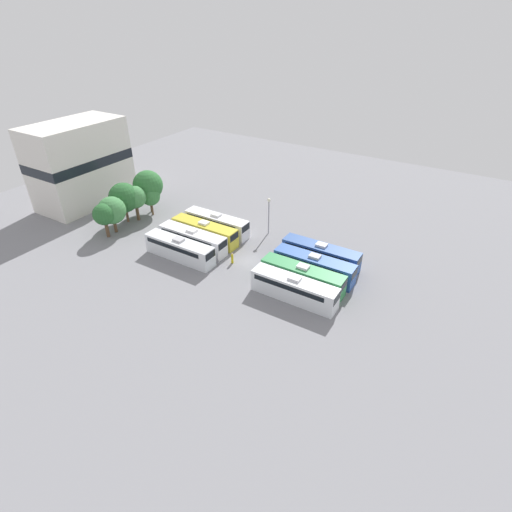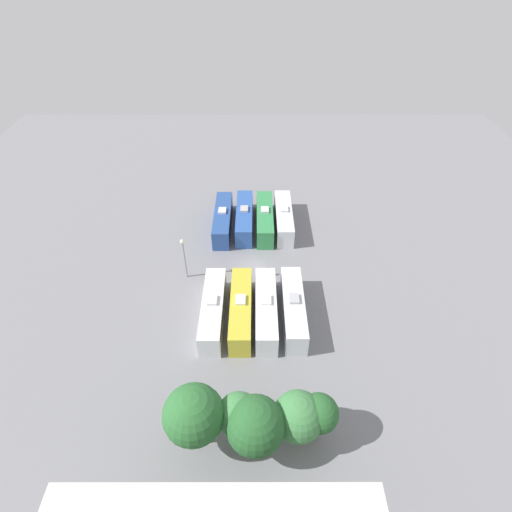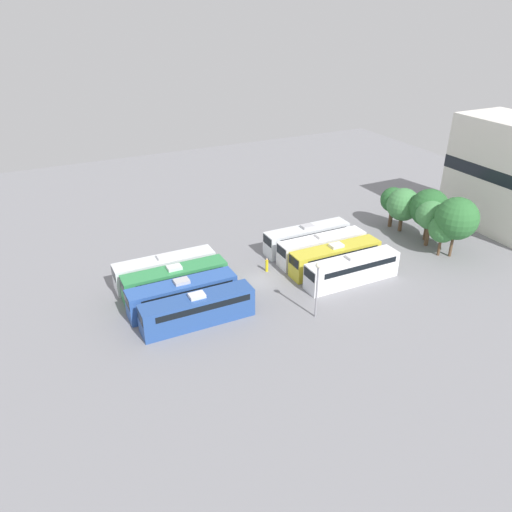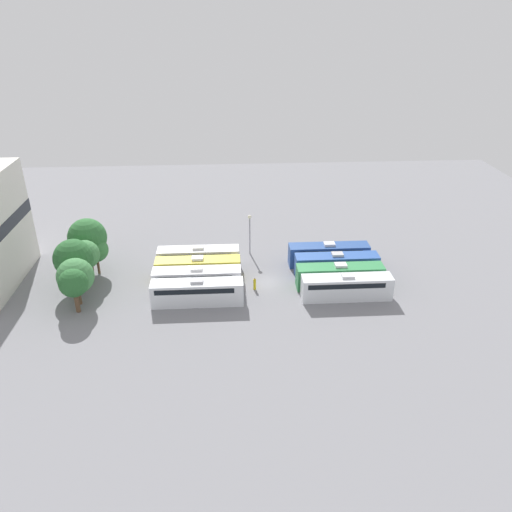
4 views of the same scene
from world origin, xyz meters
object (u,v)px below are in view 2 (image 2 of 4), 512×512
object	(u,v)px
bus_6	(241,309)
worker_person	(267,272)
bus_1	(265,218)
tree_1	(298,417)
bus_2	(244,217)
bus_3	(223,219)
tree_5	(194,415)
bus_0	(284,217)
tree_2	(255,426)
bus_7	(213,309)
tree_3	(239,415)
tree_4	(206,412)
bus_4	(293,308)
bus_5	(266,309)
light_pole	(184,252)
tree_0	(319,414)

from	to	relation	value
bus_6	worker_person	bearing A→B (deg)	-113.08
bus_1	tree_1	bearing A→B (deg)	93.92
bus_2	bus_3	world-z (taller)	same
bus_2	tree_5	distance (m)	35.65
bus_0	tree_1	distance (m)	34.89
bus_6	tree_2	world-z (taller)	tree_2
bus_7	tree_5	distance (m)	15.94
tree_3	tree_4	bearing A→B (deg)	-12.82
bus_3	tree_3	bearing A→B (deg)	96.20
bus_4	bus_5	xyz separation A→B (m)	(3.37, 0.19, 0.00)
bus_2	tree_5	world-z (taller)	tree_5
bus_6	tree_5	size ratio (longest dim) A/B	1.48
light_pole	bus_1	bearing A→B (deg)	-133.22
bus_0	tree_3	world-z (taller)	tree_3
bus_0	bus_3	size ratio (longest dim) A/B	1.00
bus_3	tree_3	xyz separation A→B (m)	(-3.73, 34.35, 2.71)
bus_3	light_pole	distance (m)	12.60
bus_1	worker_person	size ratio (longest dim) A/B	6.65
light_pole	tree_3	size ratio (longest dim) A/B	1.00
bus_2	bus_5	xyz separation A→B (m)	(-3.07, 19.70, 0.00)
light_pole	tree_3	xyz separation A→B (m)	(-8.06, 22.85, -0.06)
bus_3	bus_5	distance (m)	20.30
worker_person	tree_3	distance (m)	23.42
bus_1	bus_2	bearing A→B (deg)	-4.19
tree_2	tree_4	xyz separation A→B (m)	(4.49, -1.79, -0.96)
bus_0	bus_7	bearing A→B (deg)	63.80
bus_5	tree_4	distance (m)	15.68
bus_4	tree_4	size ratio (longest dim) A/B	2.15
bus_2	worker_person	size ratio (longest dim) A/B	6.65
light_pole	tree_4	world-z (taller)	light_pole
light_pole	bus_0	bearing A→B (deg)	-139.57
bus_3	tree_0	size ratio (longest dim) A/B	1.98
bus_7	worker_person	bearing A→B (deg)	-130.54
bus_0	tree_1	size ratio (longest dim) A/B	1.85
worker_person	tree_3	xyz separation A→B (m)	(3.03, 22.94, 3.62)
bus_0	light_pole	world-z (taller)	light_pole
bus_1	bus_7	bearing A→B (deg)	71.12
tree_1	bus_7	bearing A→B (deg)	-58.98
bus_0	light_pole	distance (m)	18.71
worker_person	tree_0	size ratio (longest dim) A/B	0.30
tree_2	bus_0	bearing A→B (deg)	-97.19
tree_3	tree_5	size ratio (longest dim) A/B	0.81
bus_1	tree_3	xyz separation A→B (m)	(2.96, 34.59, 2.71)
bus_6	tree_3	bearing A→B (deg)	91.15
bus_3	bus_5	bearing A→B (deg)	108.69
tree_2	tree_5	size ratio (longest dim) A/B	0.91
bus_7	tree_1	world-z (taller)	tree_1
bus_2	tree_2	size ratio (longest dim) A/B	1.62
bus_7	tree_5	bearing A→B (deg)	89.40
bus_0	bus_2	xyz separation A→B (m)	(6.32, 0.02, 0.00)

